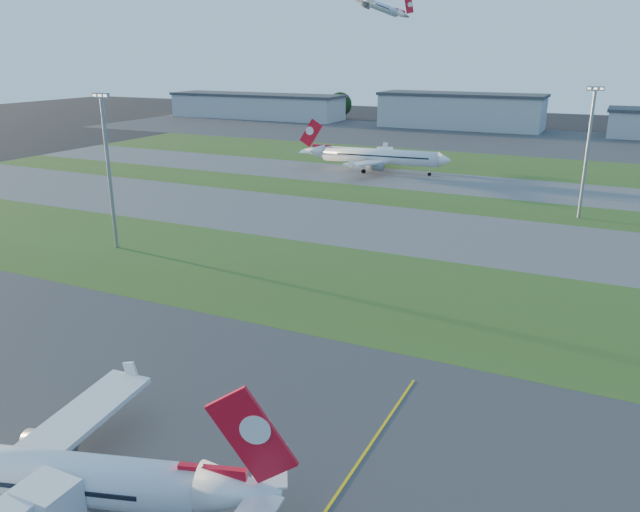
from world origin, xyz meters
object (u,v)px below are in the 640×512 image
Objects in this scene: airliner_taxiing at (379,157)px; light_mast_west at (108,162)px; airliner_parked at (14,473)px; light_mast_centre at (588,145)px.

airliner_taxiing is 87.92m from light_mast_west.
airliner_taxiing reaches higher than airliner_parked.
light_mast_west is (-40.56, 53.19, 11.02)m from airliner_parked.
light_mast_west and light_mast_centre have the same top height.
airliner_taxiing is at bearing 79.78° from light_mast_west.
airliner_parked is 1.30× the size of light_mast_west.
light_mast_centre is at bearing 57.73° from airliner_parked.
light_mast_west is at bearing 75.01° from airliner_taxiing.
light_mast_west is 89.64m from light_mast_centre.
light_mast_centre is (70.00, 56.00, 0.00)m from light_mast_west.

